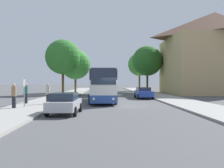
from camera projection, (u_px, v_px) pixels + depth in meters
name	position (u px, v px, depth m)	size (l,w,h in m)	color
ground_plane	(116.00, 106.00, 23.46)	(300.00, 300.00, 0.00)	#4C4C4F
sidewalk_left	(37.00, 105.00, 23.28)	(4.00, 120.00, 0.15)	gray
sidewalk_right	(193.00, 105.00, 23.65)	(4.00, 120.00, 0.15)	gray
building_right_background	(215.00, 53.00, 46.51)	(16.55, 15.35, 14.51)	tan
bus_front	(102.00, 85.00, 27.91)	(2.93, 11.00, 3.38)	#2D519E
bus_middle	(101.00, 83.00, 41.26)	(2.84, 10.45, 3.54)	silver
parked_car_left_curb	(65.00, 103.00, 17.51)	(2.06, 4.33, 1.43)	#B7B7BC
parked_car_right_near	(143.00, 93.00, 33.25)	(2.02, 4.71, 1.44)	#233D9E
bus_stop_sign	(24.00, 89.00, 21.03)	(0.08, 0.45, 2.27)	gray
pedestrian_waiting_near	(26.00, 93.00, 24.22)	(0.36, 0.36, 1.87)	#23232D
pedestrian_waiting_far	(14.00, 95.00, 20.01)	(0.36, 0.36, 1.89)	#23232D
pedestrian_walking_back	(48.00, 94.00, 23.59)	(0.36, 0.36, 1.85)	#23232D
tree_left_near	(75.00, 65.00, 50.56)	(5.77, 5.77, 8.20)	brown
tree_left_far	(63.00, 57.00, 43.04)	(5.75, 5.75, 8.94)	#47331E
tree_right_near	(147.00, 61.00, 51.83)	(5.94, 5.94, 9.09)	#47331E
tree_right_mid	(139.00, 64.00, 58.83)	(5.18, 5.18, 8.46)	#47331E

